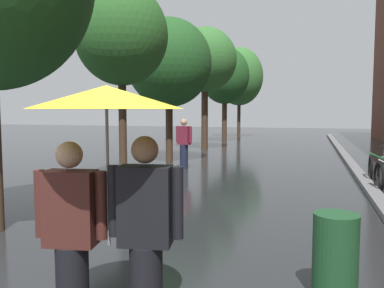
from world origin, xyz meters
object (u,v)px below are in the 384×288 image
(street_tree_1, at_px, (121,36))
(street_tree_4, at_px, (225,76))
(street_tree_5, at_px, (239,77))
(street_tree_3, at_px, (205,60))
(couple_under_umbrella, at_px, (108,169))
(pedestrian_walking_midground, at_px, (184,143))
(litter_bin, at_px, (335,256))
(street_tree_2, at_px, (169,63))

(street_tree_1, height_order, street_tree_4, street_tree_4)
(street_tree_4, relative_size, street_tree_5, 0.91)
(street_tree_3, bearing_deg, couple_under_umbrella, -78.12)
(street_tree_1, bearing_deg, street_tree_3, 90.57)
(street_tree_1, relative_size, pedestrian_walking_midground, 3.17)
(street_tree_4, height_order, street_tree_5, street_tree_5)
(couple_under_umbrella, bearing_deg, litter_bin, 36.68)
(couple_under_umbrella, relative_size, pedestrian_walking_midground, 1.30)
(street_tree_5, bearing_deg, couple_under_umbrella, -82.61)
(street_tree_5, distance_m, pedestrian_walking_midground, 15.32)
(couple_under_umbrella, bearing_deg, street_tree_2, 107.29)
(street_tree_1, relative_size, couple_under_umbrella, 2.45)
(street_tree_2, xyz_separation_m, pedestrian_walking_midground, (1.00, -1.42, -2.71))
(street_tree_3, bearing_deg, street_tree_1, -89.43)
(street_tree_1, height_order, street_tree_5, street_tree_5)
(street_tree_5, xyz_separation_m, litter_bin, (4.90, -22.84, -3.67))
(street_tree_3, xyz_separation_m, street_tree_5, (0.06, 8.96, -0.04))
(street_tree_2, xyz_separation_m, street_tree_3, (0.11, 4.56, 0.62))
(street_tree_1, bearing_deg, street_tree_4, 90.72)
(couple_under_umbrella, bearing_deg, pedestrian_walking_midground, 104.07)
(street_tree_3, bearing_deg, street_tree_5, 89.59)
(street_tree_5, distance_m, couple_under_umbrella, 24.50)
(street_tree_1, relative_size, litter_bin, 5.90)
(street_tree_2, distance_m, pedestrian_walking_midground, 3.22)
(street_tree_4, bearing_deg, street_tree_2, -90.16)
(street_tree_1, relative_size, street_tree_2, 0.99)
(street_tree_2, xyz_separation_m, street_tree_4, (0.03, 9.46, 0.31))
(pedestrian_walking_midground, bearing_deg, street_tree_3, 98.45)
(litter_bin, bearing_deg, street_tree_1, 132.99)
(street_tree_5, bearing_deg, litter_bin, -77.89)
(street_tree_3, relative_size, street_tree_4, 1.03)
(street_tree_5, relative_size, couple_under_umbrella, 2.95)
(street_tree_4, xyz_separation_m, pedestrian_walking_midground, (0.97, -10.88, -3.02))
(litter_bin, bearing_deg, pedestrian_walking_midground, 117.30)
(street_tree_1, distance_m, couple_under_umbrella, 7.61)
(street_tree_3, xyz_separation_m, litter_bin, (4.96, -13.88, -3.71))
(couple_under_umbrella, xyz_separation_m, pedestrian_walking_midground, (-2.31, 9.21, -0.60))
(street_tree_2, bearing_deg, street_tree_5, 89.25)
(street_tree_4, xyz_separation_m, street_tree_5, (0.15, 4.06, 0.27))
(street_tree_1, distance_m, litter_bin, 7.88)
(street_tree_2, bearing_deg, couple_under_umbrella, -72.71)
(couple_under_umbrella, distance_m, litter_bin, 2.41)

